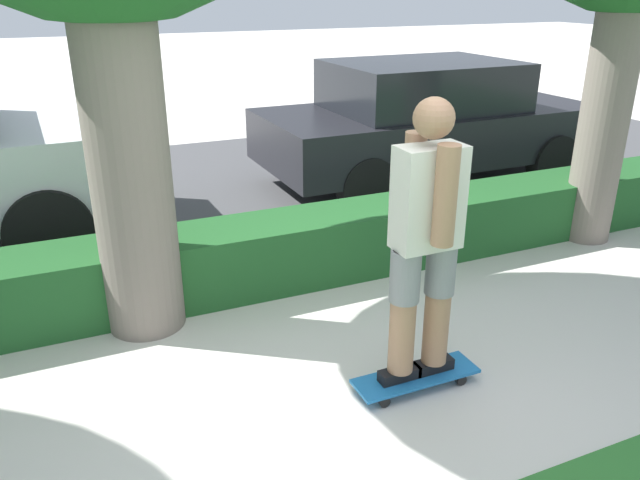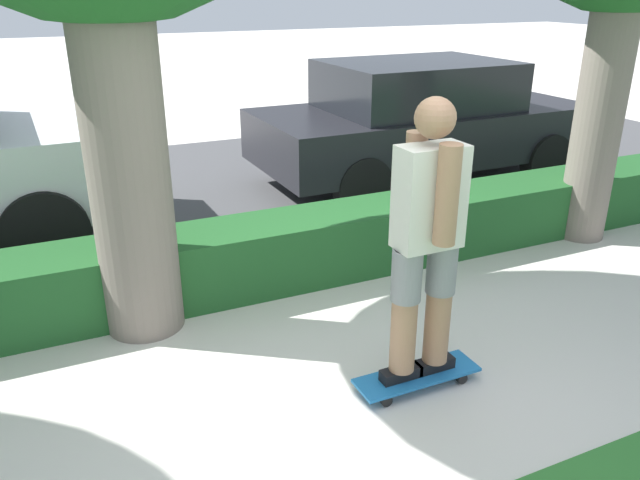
# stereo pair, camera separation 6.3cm
# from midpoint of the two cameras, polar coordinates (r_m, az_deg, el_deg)

# --- Properties ---
(ground_plane) EXTENTS (60.00, 60.00, 0.00)m
(ground_plane) POSITION_cam_midpoint_polar(r_m,az_deg,el_deg) (3.85, 0.33, -14.23)
(ground_plane) COLOR beige
(street_asphalt) EXTENTS (17.05, 5.00, 0.01)m
(street_asphalt) POSITION_cam_midpoint_polar(r_m,az_deg,el_deg) (7.48, -13.42, 3.92)
(street_asphalt) COLOR #474749
(street_asphalt) RESTS_ON ground_plane
(hedge_row) EXTENTS (17.05, 0.60, 0.54)m
(hedge_row) POSITION_cam_midpoint_polar(r_m,az_deg,el_deg) (5.02, -7.41, -1.64)
(hedge_row) COLOR #1E5123
(hedge_row) RESTS_ON ground_plane
(skateboard) EXTENTS (0.79, 0.24, 0.09)m
(skateboard) POSITION_cam_midpoint_polar(r_m,az_deg,el_deg) (3.95, 8.41, -12.20)
(skateboard) COLOR #1E6BAD
(skateboard) RESTS_ON ground_plane
(skater_person) EXTENTS (0.50, 0.43, 1.68)m
(skater_person) POSITION_cam_midpoint_polar(r_m,az_deg,el_deg) (3.52, 9.23, 0.15)
(skater_person) COLOR black
(skater_person) RESTS_ON skateboard
(parked_car_middle) EXTENTS (4.11, 1.84, 1.46)m
(parked_car_middle) POSITION_cam_midpoint_polar(r_m,az_deg,el_deg) (7.83, 8.96, 10.79)
(parked_car_middle) COLOR black
(parked_car_middle) RESTS_ON ground_plane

